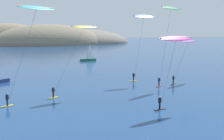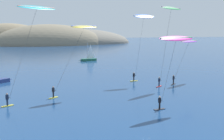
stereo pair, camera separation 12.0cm
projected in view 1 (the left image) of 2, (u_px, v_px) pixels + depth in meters
The scene contains 8 objects.
headland_island at pixel (51, 44), 187.67m from camera, with size 111.14×57.35×27.32m.
sailboat_far at pixel (87, 59), 87.63m from camera, with size 5.96×1.96×5.70m.
kitesurfer_cyan at pixel (35, 13), 37.98m from camera, with size 8.08×5.69×13.09m.
kitesurfer_yellow at pixel (81, 33), 41.92m from camera, with size 8.20×3.82×10.46m.
kitesurfer_blue at pixel (143, 21), 52.60m from camera, with size 5.07×1.99×12.67m.
kitesurfer_magenta at pixel (175, 44), 34.66m from camera, with size 6.18×2.79×9.06m.
kitesurfer_green at pixel (170, 14), 48.53m from camera, with size 6.40×4.01×13.79m.
kitesurfer_purple at pixel (187, 44), 52.63m from camera, with size 8.11×5.07×7.84m.
Camera 1 is at (-5.06, -10.53, 9.79)m, focal length 45.00 mm.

